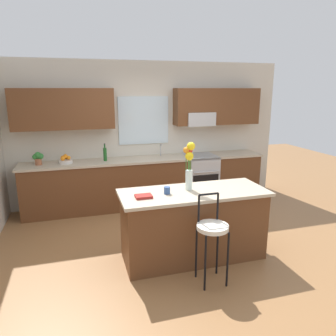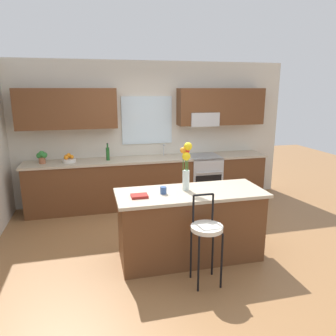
# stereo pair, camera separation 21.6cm
# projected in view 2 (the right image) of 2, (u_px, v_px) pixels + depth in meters

# --- Properties ---
(ground_plane) EXTENTS (14.00, 14.00, 0.00)m
(ground_plane) POSITION_uv_depth(u_px,v_px,m) (173.00, 244.00, 4.63)
(ground_plane) COLOR olive
(back_wall_assembly) EXTENTS (5.60, 0.50, 2.70)m
(back_wall_assembly) POSITION_uv_depth(u_px,v_px,m) (148.00, 125.00, 6.14)
(back_wall_assembly) COLOR beige
(back_wall_assembly) RESTS_ON ground
(counter_run) EXTENTS (4.56, 0.64, 0.92)m
(counter_run) POSITION_uv_depth(u_px,v_px,m) (151.00, 181.00, 6.12)
(counter_run) COLOR brown
(counter_run) RESTS_ON ground
(sink_faucet) EXTENTS (0.02, 0.13, 0.23)m
(sink_faucet) POSITION_uv_depth(u_px,v_px,m) (164.00, 149.00, 6.18)
(sink_faucet) COLOR #B7BABC
(sink_faucet) RESTS_ON counter_run
(oven_range) EXTENTS (0.60, 0.64, 0.92)m
(oven_range) POSITION_uv_depth(u_px,v_px,m) (203.00, 178.00, 6.34)
(oven_range) COLOR #B7BABC
(oven_range) RESTS_ON ground
(kitchen_island) EXTENTS (1.89, 0.76, 0.92)m
(kitchen_island) POSITION_uv_depth(u_px,v_px,m) (190.00, 225.00, 4.16)
(kitchen_island) COLOR brown
(kitchen_island) RESTS_ON ground
(bar_stool_near) EXTENTS (0.36, 0.36, 1.04)m
(bar_stool_near) POSITION_uv_depth(u_px,v_px,m) (206.00, 232.00, 3.56)
(bar_stool_near) COLOR black
(bar_stool_near) RESTS_ON ground
(flower_vase) EXTENTS (0.15, 0.15, 0.62)m
(flower_vase) POSITION_uv_depth(u_px,v_px,m) (186.00, 162.00, 4.02)
(flower_vase) COLOR silver
(flower_vase) RESTS_ON kitchen_island
(mug_ceramic) EXTENTS (0.08, 0.08, 0.09)m
(mug_ceramic) POSITION_uv_depth(u_px,v_px,m) (163.00, 190.00, 3.95)
(mug_ceramic) COLOR #33518C
(mug_ceramic) RESTS_ON kitchen_island
(cookbook) EXTENTS (0.20, 0.15, 0.03)m
(cookbook) POSITION_uv_depth(u_px,v_px,m) (139.00, 196.00, 3.83)
(cookbook) COLOR maroon
(cookbook) RESTS_ON kitchen_island
(fruit_bowl_oranges) EXTENTS (0.24, 0.24, 0.16)m
(fruit_bowl_oranges) POSITION_uv_depth(u_px,v_px,m) (69.00, 159.00, 5.66)
(fruit_bowl_oranges) COLOR silver
(fruit_bowl_oranges) RESTS_ON counter_run
(bottle_olive_oil) EXTENTS (0.06, 0.06, 0.32)m
(bottle_olive_oil) POSITION_uv_depth(u_px,v_px,m) (108.00, 153.00, 5.80)
(bottle_olive_oil) COLOR #1E5923
(bottle_olive_oil) RESTS_ON counter_run
(potted_plant_small) EXTENTS (0.19, 0.13, 0.23)m
(potted_plant_small) POSITION_uv_depth(u_px,v_px,m) (42.00, 156.00, 5.54)
(potted_plant_small) COLOR #9E5B3D
(potted_plant_small) RESTS_ON counter_run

